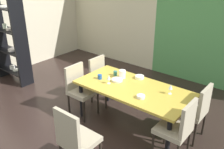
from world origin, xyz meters
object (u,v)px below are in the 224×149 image
Objects in this scene: serving_bowl_east at (141,97)px; wine_glass_corner at (109,78)px; chair_left_near at (80,87)px; pitcher_center at (122,74)px; chair_right_far at (195,109)px; chair_right_near at (178,127)px; chair_left_far at (102,77)px; dining_table at (133,91)px; display_shelf at (10,41)px; cup_near_shelf at (100,77)px; wine_glass_rear at (171,87)px; serving_bowl_north at (140,77)px; serving_bowl_front at (117,80)px; cup_near_window at (115,73)px; chair_head_near at (75,138)px.

wine_glass_corner is at bearing 173.62° from serving_bowl_east.
pitcher_center is (0.60, 0.49, 0.27)m from chair_left_near.
chair_right_near is at bearing -179.85° from chair_right_far.
chair_right_near reaches higher than chair_left_far.
dining_table is 3.28m from display_shelf.
chair_left_far is (0.00, 0.61, -0.01)m from chair_left_near.
wine_glass_rear is at bearing 12.82° from cup_near_shelf.
serving_bowl_north is at bearing 40.68° from cup_near_shelf.
display_shelf reaches higher than wine_glass_corner.
serving_bowl_front reaches higher than dining_table.
chair_left_far reaches higher than serving_bowl_front.
chair_right_near reaches higher than cup_near_shelf.
serving_bowl_front is at bearing -170.88° from wine_glass_rear.
chair_right_near is 1.29m from serving_bowl_north.
pitcher_center is (0.17, -0.01, 0.03)m from cup_near_window.
chair_right_far is 6.04× the size of serving_bowl_north.
chair_head_near reaches higher than cup_near_shelf.
wine_glass_rear reaches higher than wine_glass_corner.
pitcher_center is (-1.33, 0.49, 0.26)m from chair_right_near.
wine_glass_corner is at bearing 108.07° from chair_right_far.
display_shelf is at bearing -171.32° from pitcher_center.
dining_table is 9.83× the size of serving_bowl_front.
chair_right_near is at bearing -7.08° from cup_near_shelf.
chair_head_near reaches higher than cup_near_window.
pitcher_center reaches higher than cup_near_shelf.
wine_glass_corner is at bearing 83.31° from chair_right_near.
chair_head_near reaches higher than chair_left_far.
chair_left_near reaches higher than cup_near_window.
wine_glass_rear is (-0.39, 0.48, 0.30)m from chair_right_near.
chair_left_near reaches higher than serving_bowl_north.
wine_glass_rear is at bearing 70.67° from chair_head_near.
chair_right_far is (1.94, 0.61, 0.00)m from chair_left_near.
serving_bowl_east is 0.88× the size of pitcher_center.
chair_left_far reaches higher than pitcher_center.
chair_head_near is 1.47m from chair_left_near.
wine_glass_rear is (0.99, 0.32, 0.01)m from wine_glass_corner.
chair_right_far is 11.84× the size of cup_near_shelf.
chair_right_far is 6.42× the size of pitcher_center.
wine_glass_corner is at bearing 109.88° from chair_head_near.
chair_left_far is 11.44× the size of cup_near_shelf.
wine_glass_corner is at bearing -162.09° from wine_glass_rear.
chair_right_far reaches higher than cup_near_window.
cup_near_window reaches higher than serving_bowl_east.
chair_right_near is 5.80× the size of wine_glass_rear.
chair_left_far is 6.06× the size of wine_glass_corner.
cup_near_shelf reaches higher than serving_bowl_north.
wine_glass_corner is 1.16× the size of serving_bowl_east.
wine_glass_corner reaches higher than dining_table.
chair_head_near reaches higher than chair_right_far.
chair_head_near is 1.46m from cup_near_shelf.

